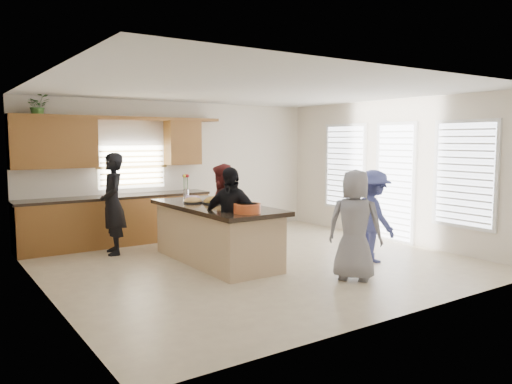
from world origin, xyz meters
TOP-DOWN VIEW (x-y plane):
  - floor at (0.00, 0.00)m, footprint 6.50×6.50m
  - room_shell at (0.00, 0.00)m, footprint 6.52×6.02m
  - back_cabinetry at (-1.47, 2.73)m, footprint 4.08×0.66m
  - right_wall_glazing at (3.22, -0.13)m, footprint 0.06×4.00m
  - island at (-0.52, 0.43)m, footprint 1.17×2.71m
  - platter_front at (-0.45, -0.02)m, footprint 0.43×0.43m
  - platter_mid at (-0.42, 0.62)m, footprint 0.46×0.46m
  - platter_back at (-0.71, 0.90)m, footprint 0.34×0.34m
  - salad_bowl at (-0.60, -0.62)m, footprint 0.40×0.40m
  - clear_cup at (-0.29, -0.42)m, footprint 0.07×0.07m
  - plate_stack at (-0.49, 1.36)m, footprint 0.25×0.25m
  - flower_vase at (-0.53, 1.52)m, footprint 0.14×0.14m
  - potted_plant at (-2.73, 2.82)m, footprint 0.38×0.33m
  - woman_left_back at (-1.74, 1.95)m, footprint 0.53×0.71m
  - woman_left_mid at (-0.24, 0.71)m, footprint 0.84×0.94m
  - woman_left_front at (-0.72, -0.35)m, footprint 0.83×1.01m
  - woman_right_back at (1.63, -1.00)m, footprint 0.76×1.08m
  - woman_right_front at (0.60, -1.61)m, footprint 0.86×0.93m

SIDE VIEW (x-z plane):
  - floor at x=0.00m, z-range 0.00..0.00m
  - island at x=-0.52m, z-range -0.02..0.93m
  - woman_right_back at x=1.63m, z-range 0.00..1.52m
  - woman_right_front at x=0.60m, z-range 0.00..1.60m
  - woman_left_mid at x=-0.24m, z-range 0.00..1.61m
  - woman_left_front at x=-0.72m, z-range 0.00..1.62m
  - woman_left_back at x=-1.74m, z-range 0.00..1.79m
  - back_cabinetry at x=-1.47m, z-range -0.32..2.14m
  - platter_back at x=-0.71m, z-range 0.91..1.05m
  - platter_front at x=-0.45m, z-range 0.89..1.06m
  - platter_mid at x=-0.42m, z-range 0.88..1.07m
  - plate_stack at x=-0.49m, z-range 0.95..1.01m
  - clear_cup at x=-0.29m, z-range 0.95..1.06m
  - salad_bowl at x=-0.60m, z-range 0.96..1.10m
  - flower_vase at x=-0.53m, z-range 0.98..1.42m
  - right_wall_glazing at x=3.22m, z-range 0.22..2.47m
  - room_shell at x=0.00m, z-range 0.50..3.31m
  - potted_plant at x=-2.73m, z-range 2.40..2.81m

